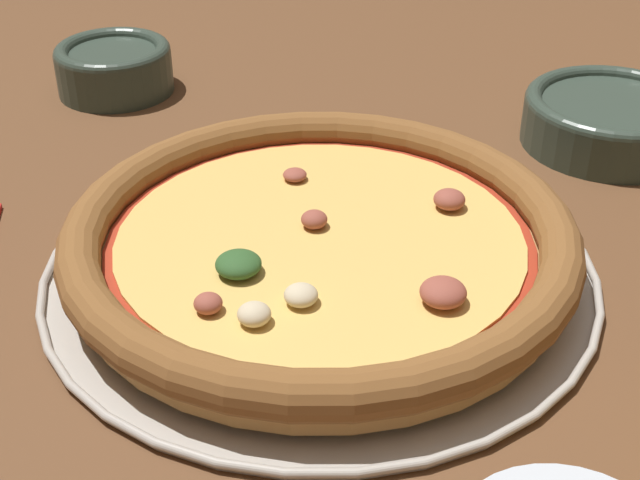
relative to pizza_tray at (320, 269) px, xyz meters
name	(u,v)px	position (x,y,z in m)	size (l,w,h in m)	color
ground_plane	(320,274)	(0.00, 0.00, 0.00)	(3.00, 3.00, 0.00)	brown
pizza_tray	(320,269)	(0.00, 0.00, 0.00)	(0.36, 0.36, 0.01)	#B7B2A8
pizza	(320,240)	(0.00, 0.00, 0.02)	(0.33, 0.33, 0.04)	tan
bowl_near	(612,118)	(-0.28, -0.11, 0.02)	(0.14, 0.14, 0.04)	#334238
bowl_far	(114,66)	(0.09, -0.34, 0.02)	(0.11, 0.11, 0.05)	#334238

